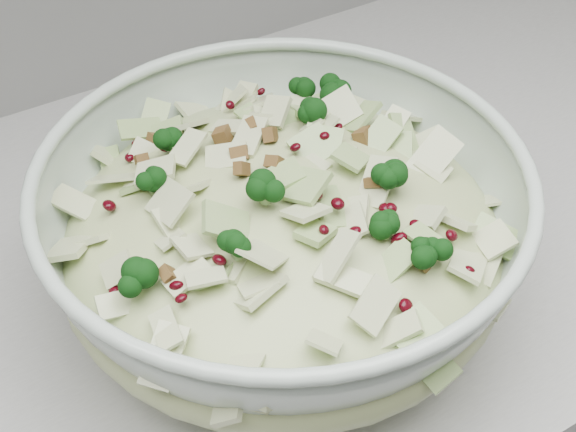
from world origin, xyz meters
name	(u,v)px	position (x,y,z in m)	size (l,w,h in m)	color
mixing_bowl	(283,238)	(0.13, 1.60, 0.97)	(0.41, 0.41, 0.14)	#AEC0B1
salad	(283,216)	(0.13, 1.60, 1.00)	(0.45, 0.45, 0.14)	#BCC486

